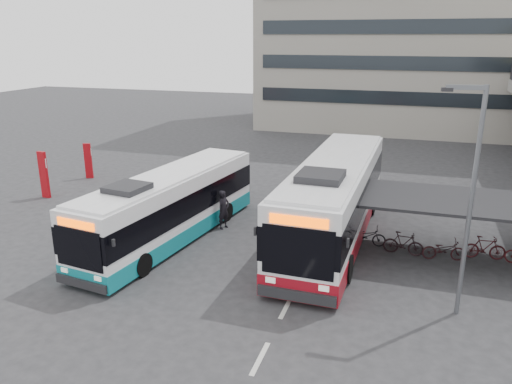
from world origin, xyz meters
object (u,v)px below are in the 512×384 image
(bus_main, at_px, (334,200))
(pedestrian, at_px, (224,210))
(bus_teal, at_px, (170,207))
(lamp_post, at_px, (469,191))

(bus_main, distance_m, pedestrian, 5.24)
(bus_teal, xyz_separation_m, lamp_post, (11.84, -2.91, 2.73))
(bus_teal, relative_size, lamp_post, 1.52)
(pedestrian, bearing_deg, lamp_post, -94.50)
(bus_main, xyz_separation_m, pedestrian, (-5.15, -0.46, -0.87))
(bus_main, distance_m, lamp_post, 7.67)
(bus_teal, height_order, pedestrian, bus_teal)
(bus_main, bearing_deg, pedestrian, -173.68)
(bus_main, bearing_deg, lamp_post, -46.10)
(pedestrian, bearing_deg, bus_main, -63.55)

